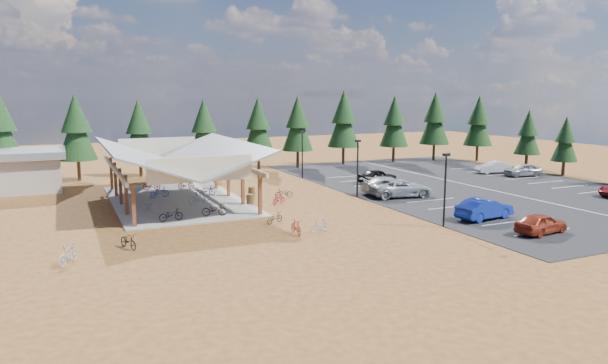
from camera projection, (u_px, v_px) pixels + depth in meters
The scene contains 43 objects.
ground at pixel (316, 206), 44.56m from camera, with size 140.00×140.00×0.00m, color #553216.
asphalt_lot at pixel (468, 185), 54.77m from camera, with size 27.00×44.00×0.04m, color black.
concrete_pad at pixel (177, 200), 46.78m from camera, with size 10.60×18.60×0.10m, color gray.
bike_pavilion at pixel (176, 157), 46.18m from camera, with size 11.65×19.40×4.97m.
outbuilding at pixel (3, 171), 50.67m from camera, with size 11.00×7.00×3.90m.
lamp_post_0 at pixel (445, 185), 37.12m from camera, with size 0.50×0.25×5.14m.
lamp_post_1 at pixel (358, 164), 47.91m from camera, with size 0.50×0.25×5.14m.
lamp_post_2 at pixel (302, 151), 58.71m from camera, with size 0.50×0.25×5.14m.
trash_bin_0 at pixel (250, 200), 45.00m from camera, with size 0.60×0.60×0.90m, color #49351A.
trash_bin_1 at pixel (252, 192), 48.63m from camera, with size 0.60×0.60×0.90m, color #49351A.
pine_1 at pixel (76, 128), 56.76m from camera, with size 3.96×3.96×9.22m.
pine_2 at pixel (139, 130), 59.93m from camera, with size 3.68×3.68×8.58m.
pine_3 at pixel (204, 128), 61.21m from camera, with size 3.72×3.72×8.67m.
pine_4 at pixel (258, 125), 65.06m from camera, with size 3.81×3.81×8.88m.
pine_5 at pixel (298, 124), 66.94m from camera, with size 3.86×3.86×8.99m.
pine_6 at pixel (344, 119), 69.97m from camera, with size 4.16×4.16×9.69m.
pine_7 at pixel (394, 122), 72.31m from camera, with size 3.87×3.87×9.00m.
pine_8 at pixel (435, 119), 74.38m from camera, with size 4.07×4.07×9.48m.
pine_11 at pixel (565, 140), 60.82m from camera, with size 2.87×2.87×6.69m.
pine_12 at pixel (528, 133), 66.65m from camera, with size 3.12×3.12×7.28m.
pine_13 at pixel (479, 121), 73.67m from camera, with size 3.86×3.86×8.98m.
bike_0 at pixel (171, 215), 38.88m from camera, with size 0.61×1.75×0.92m, color black.
bike_1 at pixel (148, 206), 42.14m from camera, with size 0.42×1.48×0.89m, color #989AA0.
bike_2 at pixel (159, 192), 47.68m from camera, with size 0.62×1.77×0.93m, color navy.
bike_3 at pixel (152, 185), 51.40m from camera, with size 0.46×1.61×0.97m, color maroon.
bike_4 at pixel (214, 209), 40.54m from camera, with size 0.64×1.83×0.96m, color black.
bike_5 at pixel (199, 198), 44.78m from camera, with size 0.51×1.80×1.08m, color gray.
bike_6 at pixel (206, 191), 48.50m from camera, with size 0.62×1.79×0.94m, color navy.
bike_7 at pixel (186, 184), 52.00m from camera, with size 0.43×1.54×0.92m, color maroon.
bike_8 at pixel (128, 241), 32.25m from camera, with size 0.63×1.80×0.95m, color black.
bike_9 at pixel (68, 255), 29.24m from camera, with size 0.51×1.80×1.08m, color #9899A1.
bike_11 at pixel (296, 227), 35.56m from camera, with size 0.48×1.69×1.01m, color maroon.
bike_12 at pixel (275, 218), 38.57m from camera, with size 0.53×1.52×0.80m, color black.
bike_13 at pixel (320, 225), 36.10m from camera, with size 0.47×1.65×0.99m, color gray.
bike_15 at pixel (279, 199), 45.18m from camera, with size 0.44×1.56×0.94m, color maroon.
bike_16 at pixel (284, 193), 48.12m from camera, with size 0.57×1.62×0.85m, color black.
car_0 at pixel (541, 223), 35.58m from camera, with size 1.60×3.99×1.36m, color maroon.
car_1 at pixel (484, 209), 39.70m from camera, with size 1.63×4.67×1.54m, color navy.
car_2 at pixel (401, 188), 48.35m from camera, with size 2.64×5.73×1.59m, color #94989C.
car_3 at pixel (390, 186), 49.70m from camera, with size 2.18×5.37×1.56m, color #B9B9B9.
car_4 at pixel (377, 176), 55.64m from camera, with size 1.72×4.26×1.45m, color black.
car_8 at pixel (523, 170), 60.49m from camera, with size 1.72×4.27×1.46m, color gray.
car_9 at pixel (493, 167), 62.82m from camera, with size 1.46×4.20×1.38m, color silver.
Camera 1 is at (-18.90, -39.37, 9.11)m, focal length 32.00 mm.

